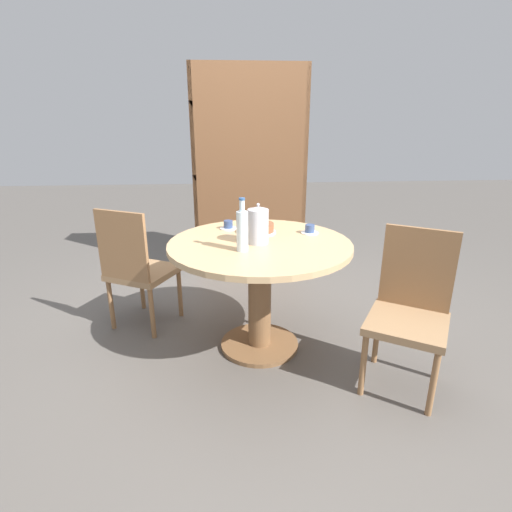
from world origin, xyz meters
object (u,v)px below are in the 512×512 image
Objects in this scene: chair_a at (137,267)px; coffee_pot at (258,225)px; cup_b at (228,226)px; cup_c at (310,230)px; water_bottle at (242,230)px; cake_main at (259,228)px; chair_b at (410,309)px; cup_a at (261,222)px; bookshelf at (249,171)px.

coffee_pot is at bearing -177.23° from chair_a.
coffee_pot reaches higher than chair_a.
cup_c is (0.55, -0.15, 0.00)m from cup_b.
water_bottle reaches higher than cup_c.
coffee_pot is at bearing -62.22° from cup_b.
cup_c is at bearing -6.49° from cake_main.
chair_b is at bearing -52.32° from cup_c.
coffee_pot is 0.18m from water_bottle.
coffee_pot is 2.18× the size of cup_a.
chair_b is 7.87× the size of cup_b.
cup_b is (-0.24, -0.09, 0.00)m from cup_a.
cup_b is at bearing 175.29° from chair_b.
cake_main is 2.03× the size of cup_a.
chair_b reaches higher than cup_c.
cup_c is at bearing 159.75° from chair_b.
cup_b and cup_c have the same top height.
chair_a reaches higher than cake_main.
bookshelf reaches higher than cup_a.
cup_b is (-0.22, -1.21, -0.22)m from bookshelf.
chair_a is 0.99m from water_bottle.
bookshelf is 7.72× the size of coffee_pot.
cup_b is (-0.20, 0.12, -0.01)m from cake_main.
cake_main is at bearing 89.09° from bookshelf.
chair_a is 2.91× the size of water_bottle.
bookshelf is 1.71m from water_bottle.
coffee_pot is 0.40m from cup_b.
cake_main is 0.23m from cup_b.
coffee_pot is at bearing -95.60° from cake_main.
chair_a is at bearing 171.49° from cup_c.
bookshelf reaches higher than chair_b.
chair_b is 1.05m from water_bottle.
cup_c is at bearing -162.03° from chair_a.
bookshelf reaches higher than cup_c.
bookshelf is at bearing 88.40° from coffee_pot.
coffee_pot reaches higher than cake_main.
cup_a is at bearing 141.38° from cup_c.
bookshelf is at bearing 90.85° from cup_a.
coffee_pot is 0.24m from cake_main.
coffee_pot reaches higher than cup_c.
water_bottle is at bearing -80.94° from cup_b.
water_bottle is at bearing -144.84° from cup_c.
chair_a is 1.57m from bookshelf.
chair_a is 7.87× the size of cup_a.
chair_b is (1.67, -0.78, 0.00)m from chair_a.
cup_b is (-1.01, 0.76, 0.30)m from chair_b.
chair_b is at bearing -38.41° from cake_main.
coffee_pot reaches higher than cup_a.
water_bottle reaches higher than chair_a.
cup_a is 1.00× the size of cup_c.
chair_a is 0.47× the size of bookshelf.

